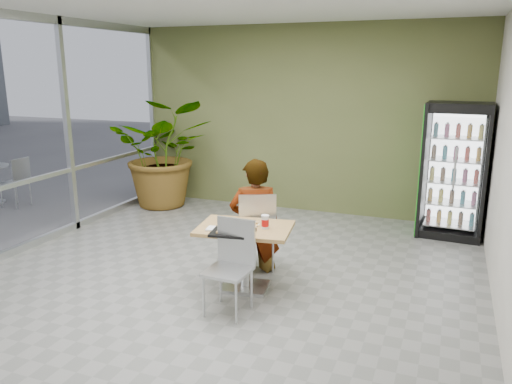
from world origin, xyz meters
TOP-DOWN VIEW (x-y plane):
  - ground at (0.00, 0.00)m, footprint 7.00×7.00m
  - room_envelope at (0.00, 0.00)m, footprint 6.00×7.00m
  - storefront_frame at (-3.00, 0.00)m, footprint 0.10×7.00m
  - dining_table at (0.36, 0.09)m, footprint 1.12×0.86m
  - chair_far at (0.29, 0.62)m, footprint 0.60×0.60m
  - chair_near at (0.42, -0.42)m, footprint 0.45×0.45m
  - seated_woman at (0.25, 0.66)m, footprint 0.75×0.64m
  - pizza_plate at (0.37, 0.16)m, footprint 0.34×0.26m
  - soda_cup at (0.59, 0.11)m, footprint 0.09×0.09m
  - napkin_stack at (0.08, -0.13)m, footprint 0.18×0.18m
  - cafeteria_tray at (0.33, -0.19)m, footprint 0.50×0.40m
  - beverage_fridge at (2.51, 2.97)m, footprint 0.95×0.75m
  - potted_plant at (-2.38, 2.88)m, footprint 2.22×2.10m

SIDE VIEW (x-z plane):
  - ground at x=0.00m, z-range 0.00..0.00m
  - dining_table at x=0.36m, z-range 0.16..0.91m
  - seated_woman at x=0.25m, z-range -0.30..1.42m
  - chair_near at x=0.42m, z-range 0.08..1.05m
  - chair_far at x=0.29m, z-range 0.09..1.10m
  - napkin_stack at x=0.08m, z-range 0.75..0.77m
  - cafeteria_tray at x=0.33m, z-range 0.75..0.78m
  - pizza_plate at x=0.37m, z-range 0.75..0.78m
  - soda_cup at x=0.59m, z-range 0.75..0.90m
  - potted_plant at x=-2.38m, z-range 0.00..1.96m
  - beverage_fridge at x=2.51m, z-range 0.00..1.99m
  - room_envelope at x=0.00m, z-range 0.00..3.20m
  - storefront_frame at x=-3.00m, z-range 0.00..3.20m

